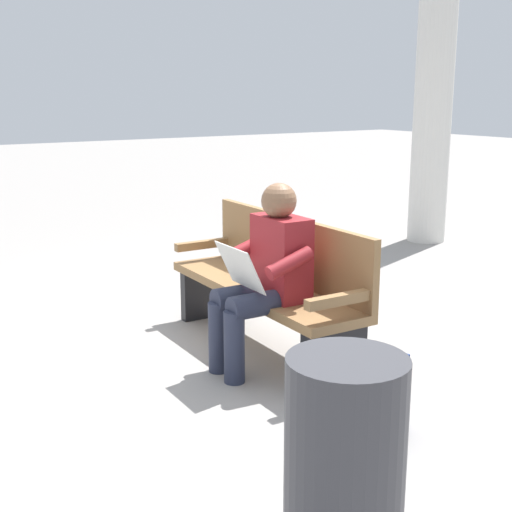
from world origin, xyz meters
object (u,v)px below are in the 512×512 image
(person_seated, at_px, (266,272))
(support_pillar, at_px, (433,98))
(backpack, at_px, (376,397))
(trash_bin, at_px, (344,484))
(bench_near, at_px, (271,282))

(person_seated, bearing_deg, support_pillar, -58.01)
(backpack, relative_size, trash_bin, 0.45)
(bench_near, distance_m, backpack, 1.38)
(bench_near, xyz_separation_m, trash_bin, (-2.17, 1.20, -0.01))
(bench_near, relative_size, trash_bin, 2.03)
(support_pillar, xyz_separation_m, trash_bin, (-4.05, 4.72, -1.19))
(bench_near, relative_size, backpack, 4.48)
(person_seated, height_order, support_pillar, support_pillar)
(backpack, distance_m, trash_bin, 1.28)
(bench_near, height_order, backpack, bench_near)
(support_pillar, bearing_deg, trash_bin, 130.64)
(bench_near, xyz_separation_m, support_pillar, (1.87, -3.51, 1.18))
(person_seated, bearing_deg, backpack, -179.22)
(person_seated, relative_size, trash_bin, 1.32)
(support_pillar, bearing_deg, person_seated, 120.01)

